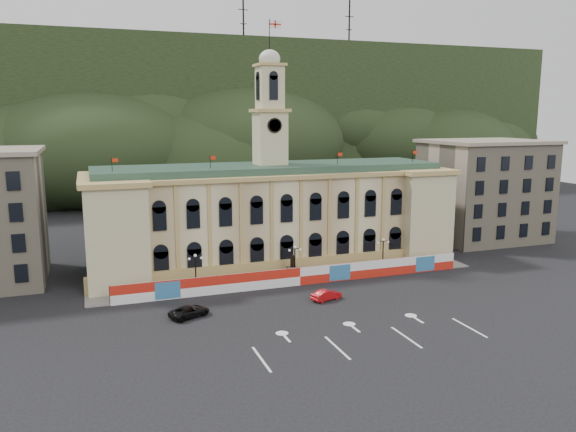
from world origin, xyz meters
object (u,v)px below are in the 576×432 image
object	(u,v)px
lamp_center	(295,260)
red_sedan	(326,295)
statue	(292,271)
black_suv	(189,311)

from	to	relation	value
lamp_center	red_sedan	distance (m)	9.38
statue	black_suv	xyz separation A→B (m)	(-16.50, -10.22, -0.51)
statue	black_suv	size ratio (longest dim) A/B	0.70
statue	lamp_center	xyz separation A→B (m)	(0.00, -1.00, 1.89)
statue	lamp_center	bearing A→B (deg)	-90.00
statue	red_sedan	bearing A→B (deg)	-84.75
red_sedan	black_suv	world-z (taller)	black_suv
black_suv	red_sedan	bearing A→B (deg)	-112.19
red_sedan	lamp_center	bearing A→B (deg)	-10.22
red_sedan	black_suv	bearing A→B (deg)	74.62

